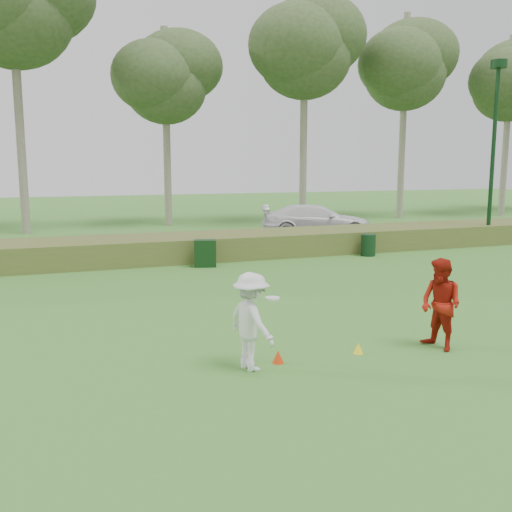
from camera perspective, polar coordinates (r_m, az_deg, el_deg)
name	(u,v)px	position (r m, az deg, el deg)	size (l,w,h in m)	color
ground	(327,351)	(11.48, 7.10, -9.41)	(120.00, 120.00, 0.00)	#327326
reed_strip	(184,247)	(22.44, -7.17, 0.89)	(80.00, 3.00, 0.90)	#4B5A24
park_road	(160,242)	(27.35, -9.58, 1.42)	(80.00, 6.00, 0.06)	#2D2D2D
lamp_post	(495,120)	(28.17, 22.81, 12.41)	(0.70, 0.70, 8.18)	black
tree_3	(12,4)	(33.60, -23.22, 22.13)	(7.80, 7.80, 15.50)	gray
tree_4	(165,79)	(35.21, -9.06, 17.11)	(6.24, 6.24, 11.50)	gray
tree_5	(305,48)	(36.15, 4.89, 19.99)	(7.28, 7.28, 14.00)	gray
tree_6	(405,66)	(41.14, 14.70, 17.87)	(7.02, 7.02, 13.50)	gray
tree_7	(510,82)	(45.28, 24.05, 15.60)	(6.50, 6.50, 12.50)	gray
player_white	(251,322)	(10.18, -0.47, -6.57)	(1.01, 1.28, 1.77)	silver
player_red	(441,304)	(11.85, 18.00, -4.62)	(0.89, 0.69, 1.82)	#A4190E
cone_orange	(278,357)	(10.72, 2.22, -10.03)	(0.22, 0.22, 0.24)	red
cone_yellow	(358,348)	(11.40, 10.18, -9.04)	(0.20, 0.20, 0.22)	yellow
utility_cabinet	(205,253)	(20.55, -5.11, 0.27)	(0.78, 0.49, 0.97)	black
trash_bin	(368,245)	(23.37, 11.16, 1.08)	(0.58, 0.58, 0.87)	black
car_right	(317,221)	(28.79, 6.08, 3.54)	(2.24, 5.52, 1.60)	white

